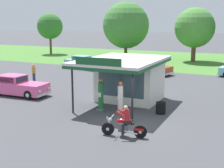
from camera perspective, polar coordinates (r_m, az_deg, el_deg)
The scene contains 15 objects.
ground_plane at distance 17.00m, azimuth 3.16°, elevation -7.36°, with size 300.00×300.00×0.00m, color #424247.
grass_verge_strip at distance 45.64m, azimuth 17.59°, elevation 4.11°, with size 120.00×24.00×0.01m, color #477A33.
service_station_kiosk at distance 21.31m, azimuth 3.14°, elevation 1.53°, with size 4.83×6.97×3.57m.
gas_pump_nearside at distance 19.13m, azimuth -2.13°, elevation -2.20°, with size 0.44×0.44×2.08m.
gas_pump_offside at distance 18.57m, azimuth 1.60°, elevation -2.77°, with size 0.44×0.44×1.99m.
motorcycle_with_rider at distance 14.85m, azimuth 2.42°, elevation -7.52°, with size 2.25×0.74×1.58m.
featured_classic_sedan at distance 24.36m, azimuth -17.66°, elevation -0.37°, with size 5.23×2.00×1.54m.
parked_car_back_row_left at distance 33.02m, azimuth 7.12°, elevation 3.11°, with size 5.41×2.93×1.54m.
parked_car_second_row_spare at distance 36.72m, azimuth -5.53°, elevation 4.03°, with size 5.32×2.96×1.56m.
bystander_strolling_foreground at distance 29.36m, azimuth -2.94°, elevation 2.45°, with size 0.35×0.35×1.61m.
bystander_chatting_near_pumps at distance 28.92m, azimuth -14.56°, elevation 2.08°, with size 0.34×0.34×1.74m.
tree_oak_far_right at distance 54.81m, azimuth -11.53°, elevation 10.52°, with size 4.46×4.46×7.06m.
tree_oak_centre at distance 45.34m, azimuth 2.65°, elevation 11.02°, with size 6.82×6.82×8.49m.
tree_oak_left at distance 44.67m, azimuth 15.25°, elevation 10.08°, with size 5.61×5.61×7.57m.
spare_tire_stack at distance 18.79m, azimuth 9.19°, elevation -4.48°, with size 0.60×0.60×0.72m.
Camera 1 is at (6.02, -14.91, 5.51)m, focal length 48.39 mm.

